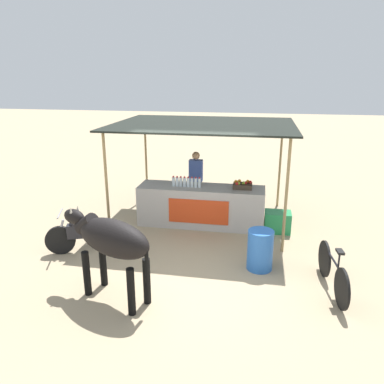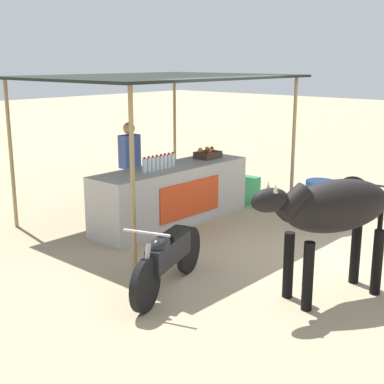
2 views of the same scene
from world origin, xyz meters
TOP-DOWN VIEW (x-y plane):
  - ground_plane at (0.00, 0.00)m, footprint 60.00×60.00m
  - stall_counter at (0.00, 2.20)m, footprint 3.00×0.82m
  - stall_awning at (0.00, 2.50)m, footprint 4.20×3.20m
  - water_bottle_row at (-0.35, 2.15)m, footprint 0.70×0.07m
  - fruit_crate at (0.97, 2.25)m, footprint 0.44×0.32m
  - vendor_behind_counter at (-0.26, 2.95)m, footprint 0.34×0.22m
  - cooler_box at (1.82, 2.10)m, footprint 0.60×0.44m
  - water_barrel at (1.43, 0.24)m, footprint 0.48×0.48m
  - cow at (-0.91, -1.15)m, footprint 1.81×1.06m
  - motorcycle_parked at (-2.02, 0.33)m, footprint 1.73×0.78m
  - bicycle_leaning at (2.64, -0.29)m, footprint 0.23×1.65m

SIDE VIEW (x-z plane):
  - ground_plane at x=0.00m, z-range 0.00..0.00m
  - cooler_box at x=1.82m, z-range 0.00..0.48m
  - bicycle_leaning at x=2.64m, z-range -0.08..0.77m
  - water_barrel at x=1.43m, z-range 0.00..0.77m
  - motorcycle_parked at x=-2.02m, z-range -0.02..0.88m
  - stall_counter at x=0.00m, z-range 0.00..0.96m
  - vendor_behind_counter at x=-0.26m, z-range 0.02..1.67m
  - cow at x=-0.91m, z-range 0.32..1.75m
  - fruit_crate at x=0.97m, z-range 0.94..1.13m
  - water_bottle_row at x=-0.35m, z-range 0.95..1.20m
  - stall_awning at x=0.00m, z-range 1.12..3.54m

